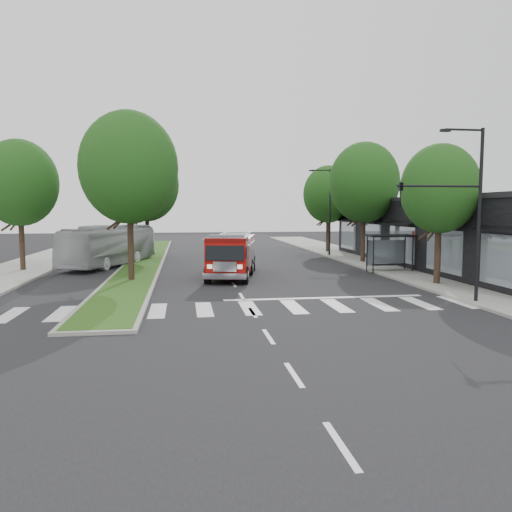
{
  "coord_description": "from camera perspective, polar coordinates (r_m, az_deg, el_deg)",
  "views": [
    {
      "loc": [
        -2.83,
        -24.56,
        4.38
      ],
      "look_at": [
        1.08,
        2.47,
        1.8
      ],
      "focal_mm": 35.0,
      "sensor_mm": 36.0,
      "label": 1
    }
  ],
  "objects": [
    {
      "name": "ground",
      "position": [
        25.11,
        -1.64,
        -4.65
      ],
      "size": [
        140.0,
        140.0,
        0.0
      ],
      "primitive_type": "plane",
      "color": "black",
      "rests_on": "ground"
    },
    {
      "name": "sidewalk_right",
      "position": [
        38.06,
        15.58,
        -1.3
      ],
      "size": [
        5.0,
        80.0,
        0.15
      ],
      "primitive_type": "cube",
      "color": "gray",
      "rests_on": "ground"
    },
    {
      "name": "sidewalk_left",
      "position": [
        36.73,
        -26.71,
        -1.91
      ],
      "size": [
        5.0,
        80.0,
        0.15
      ],
      "primitive_type": "cube",
      "color": "gray",
      "rests_on": "ground"
    },
    {
      "name": "median",
      "position": [
        42.9,
        -12.43,
        -0.49
      ],
      "size": [
        3.0,
        50.0,
        0.15
      ],
      "color": "gray",
      "rests_on": "ground"
    },
    {
      "name": "storefront_row",
      "position": [
        39.89,
        21.6,
        2.32
      ],
      "size": [
        8.0,
        30.0,
        5.0
      ],
      "primitive_type": "cube",
      "color": "black",
      "rests_on": "ground"
    },
    {
      "name": "bus_shelter",
      "position": [
        35.67,
        14.95,
        1.45
      ],
      "size": [
        3.2,
        1.6,
        2.61
      ],
      "color": "black",
      "rests_on": "ground"
    },
    {
      "name": "tree_right_near",
      "position": [
        30.2,
        20.26,
        7.2
      ],
      "size": [
        4.4,
        4.4,
        8.05
      ],
      "color": "black",
      "rests_on": "ground"
    },
    {
      "name": "tree_right_mid",
      "position": [
        41.19,
        12.26,
        8.21
      ],
      "size": [
        5.6,
        5.6,
        9.72
      ],
      "color": "black",
      "rests_on": "ground"
    },
    {
      "name": "tree_right_far",
      "position": [
        50.66,
        8.26,
        6.99
      ],
      "size": [
        5.0,
        5.0,
        8.73
      ],
      "color": "black",
      "rests_on": "ground"
    },
    {
      "name": "tree_median_near",
      "position": [
        30.82,
        -14.32,
        9.76
      ],
      "size": [
        5.8,
        5.8,
        10.16
      ],
      "color": "black",
      "rests_on": "ground"
    },
    {
      "name": "tree_median_far",
      "position": [
        44.72,
        -12.42,
        7.97
      ],
      "size": [
        5.6,
        5.6,
        9.72
      ],
      "color": "black",
      "rests_on": "ground"
    },
    {
      "name": "tree_left_mid",
      "position": [
        38.27,
        -25.43,
        7.55
      ],
      "size": [
        5.2,
        5.2,
        9.16
      ],
      "color": "black",
      "rests_on": "ground"
    },
    {
      "name": "streetlight_right_near",
      "position": [
        24.47,
        22.45,
        5.66
      ],
      "size": [
        4.08,
        0.22,
        8.0
      ],
      "color": "black",
      "rests_on": "ground"
    },
    {
      "name": "streetlight_right_far",
      "position": [
        46.47,
        8.27,
        5.46
      ],
      "size": [
        2.11,
        0.2,
        8.0
      ],
      "color": "black",
      "rests_on": "ground"
    },
    {
      "name": "fire_engine",
      "position": [
        32.31,
        -2.73,
        0.05
      ],
      "size": [
        4.08,
        8.6,
        2.87
      ],
      "rotation": [
        0.0,
        0.0,
        -0.21
      ],
      "color": "#600705",
      "rests_on": "ground"
    },
    {
      "name": "city_bus",
      "position": [
        40.12,
        -16.34,
        1.16
      ],
      "size": [
        6.23,
        11.48,
        3.13
      ],
      "primitive_type": "imported",
      "rotation": [
        0.0,
        0.0,
        -0.34
      ],
      "color": "#B6B7BB",
      "rests_on": "ground"
    }
  ]
}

